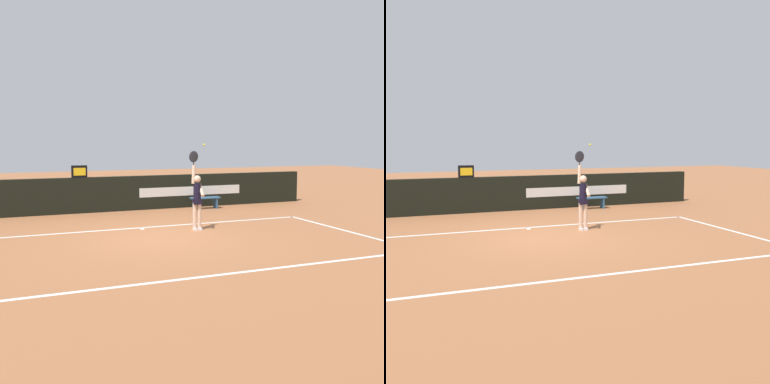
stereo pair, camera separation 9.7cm
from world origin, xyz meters
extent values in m
plane|color=#A2623B|center=(0.00, 0.00, 0.00)|extent=(60.00, 60.00, 0.00)
cube|color=white|center=(0.00, 1.60, 0.00)|extent=(11.22, 0.12, 0.00)
cube|color=white|center=(0.00, -3.94, 0.00)|extent=(11.22, 0.12, 0.00)
cube|color=white|center=(5.61, -1.17, 0.00)|extent=(0.12, 5.65, 0.00)
cube|color=white|center=(0.00, 1.45, 0.00)|extent=(0.12, 0.30, 0.00)
cube|color=black|center=(0.00, 5.33, 0.67)|extent=(16.55, 0.27, 1.34)
cube|color=silver|center=(3.16, 5.19, 0.67)|extent=(4.38, 0.01, 0.36)
cube|color=black|center=(-1.29, 5.33, 1.56)|extent=(0.56, 0.18, 0.45)
cube|color=yellow|center=(-1.29, 5.24, 1.56)|extent=(0.44, 0.01, 0.28)
cylinder|color=beige|center=(1.57, 0.61, 0.42)|extent=(0.12, 0.12, 0.83)
cylinder|color=beige|center=(1.43, 0.62, 0.42)|extent=(0.12, 0.12, 0.83)
cube|color=white|center=(1.57, 0.59, 0.04)|extent=(0.13, 0.25, 0.07)
cube|color=white|center=(1.43, 0.60, 0.04)|extent=(0.13, 0.25, 0.07)
cylinder|color=black|center=(1.50, 0.61, 1.13)|extent=(0.22, 0.22, 0.59)
cube|color=black|center=(1.50, 0.61, 0.87)|extent=(0.27, 0.24, 0.16)
sphere|color=beige|center=(1.50, 0.61, 1.56)|extent=(0.22, 0.22, 0.22)
cylinder|color=beige|center=(1.39, 0.63, 1.70)|extent=(0.14, 0.11, 0.56)
cylinder|color=beige|center=(1.60, 0.54, 1.23)|extent=(0.15, 0.46, 0.39)
ellipsoid|color=black|center=(1.39, 0.63, 2.23)|extent=(0.32, 0.07, 0.37)
cylinder|color=black|center=(1.39, 0.63, 2.04)|extent=(0.03, 0.03, 0.18)
sphere|color=#D2E233|center=(1.65, 0.44, 2.58)|extent=(0.07, 0.07, 0.07)
cube|color=#2E5A82|center=(3.50, 4.59, 0.44)|extent=(1.21, 0.39, 0.05)
cube|color=#2E5A82|center=(3.05, 4.60, 0.22)|extent=(0.07, 0.32, 0.44)
cube|color=#2E5A82|center=(3.96, 4.58, 0.22)|extent=(0.07, 0.32, 0.44)
camera|label=1|loc=(-3.81, -12.14, 2.69)|focal=43.19mm
camera|label=2|loc=(-3.72, -12.18, 2.69)|focal=43.19mm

